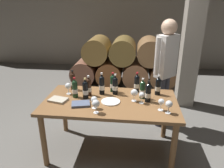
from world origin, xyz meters
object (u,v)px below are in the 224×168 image
wine_glass_4 (96,104)px  tasting_notebook (58,100)px  wine_bottle_9 (113,83)px  wine_bottle_3 (73,81)px  wine_glass_0 (169,104)px  wine_glass_1 (134,93)px  wine_glass_3 (68,86)px  wine_bottle_4 (102,85)px  wine_bottle_5 (137,83)px  leather_ledger (81,104)px  sommelier_presenting (166,65)px  wine_bottle_1 (142,89)px  serving_plate (111,102)px  wine_glass_2 (142,96)px  wine_bottle_2 (89,87)px  wine_glass_6 (94,100)px  wine_bottle_0 (85,90)px  dining_table (110,107)px  wine_bottle_6 (115,85)px  wine_glass_5 (161,102)px  wine_bottle_10 (148,93)px  wine_bottle_7 (158,86)px

wine_glass_4 → tasting_notebook: bearing=154.9°
wine_bottle_9 → wine_bottle_3: bearing=179.1°
wine_glass_0 → wine_glass_1: size_ratio=0.95×
wine_glass_1 → wine_bottle_3: bearing=161.7°
wine_glass_3 → tasting_notebook: size_ratio=0.72×
wine_bottle_4 → wine_bottle_5: size_ratio=1.08×
leather_ledger → sommelier_presenting: (1.10, 0.91, 0.27)m
wine_glass_1 → leather_ledger: size_ratio=0.74×
wine_bottle_1 → serving_plate: wine_bottle_1 is taller
wine_glass_2 → serving_plate: size_ratio=0.61×
wine_bottle_2 → wine_glass_2: size_ratio=1.91×
wine_glass_3 → sommelier_presenting: size_ratio=0.09×
wine_bottle_4 → wine_glass_6: (-0.02, -0.42, -0.02)m
tasting_notebook → wine_bottle_4: bearing=41.8°
wine_bottle_0 → wine_bottle_5: size_ratio=0.99×
wine_bottle_4 → wine_glass_3: 0.46m
wine_bottle_4 → wine_glass_2: bearing=-22.6°
dining_table → wine_glass_4: size_ratio=10.46×
wine_bottle_6 → serving_plate: size_ratio=1.20×
wine_glass_0 → wine_glass_5: size_ratio=1.06×
wine_bottle_10 → wine_glass_1: wine_bottle_10 is taller
wine_bottle_10 → leather_ledger: wine_bottle_10 is taller
wine_bottle_10 → tasting_notebook: size_ratio=1.29×
wine_bottle_2 → leather_ledger: 0.32m
wine_bottle_3 → wine_glass_6: bearing=-52.6°
wine_glass_1 → wine_glass_3: (-0.89, 0.12, -0.00)m
wine_glass_5 → wine_bottle_2: bearing=160.8°
wine_bottle_0 → wine_bottle_3: wine_bottle_3 is taller
wine_bottle_2 → wine_glass_3: bearing=177.9°
tasting_notebook → dining_table: bearing=20.9°
wine_bottle_0 → wine_bottle_10: bearing=-0.3°
wine_bottle_7 → serving_plate: size_ratio=1.16×
wine_glass_1 → wine_glass_5: size_ratio=1.11×
dining_table → tasting_notebook: tasting_notebook is taller
dining_table → wine_glass_2: 0.44m
leather_ledger → wine_bottle_4: bearing=45.5°
wine_glass_4 → leather_ledger: wine_glass_4 is taller
wine_glass_0 → sommelier_presenting: bearing=86.1°
wine_bottle_3 → wine_glass_4: bearing=-55.1°
wine_bottle_5 → wine_bottle_4: bearing=-163.7°
wine_bottle_1 → wine_bottle_4: wine_bottle_4 is taller
wine_bottle_5 → wine_glass_4: 0.80m
wine_bottle_4 → wine_glass_2: size_ratio=2.10×
wine_bottle_10 → wine_bottle_9: bearing=150.0°
wine_glass_6 → sommelier_presenting: (0.92, 0.98, 0.18)m
wine_bottle_6 → wine_bottle_9: size_ratio=1.03×
wine_bottle_5 → leather_ledger: 0.84m
wine_glass_6 → serving_plate: 0.27m
wine_glass_2 → wine_glass_4: (-0.52, -0.31, 0.01)m
wine_bottle_3 → wine_glass_4: 0.78m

